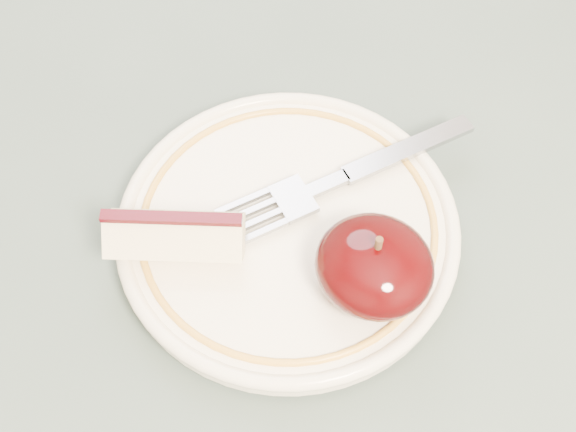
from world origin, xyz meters
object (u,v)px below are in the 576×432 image
Objects in this scene: table at (138,355)px; fork at (344,177)px; plate at (288,229)px; apple_half at (374,266)px.

table is 0.18m from fork.
apple_half is (0.06, -0.00, 0.02)m from plate.
table is 0.19m from apple_half.
apple_half is 0.41× the size of fork.
plate is at bearing 175.23° from apple_half.
plate is 0.05m from fork.
fork is at bearing 77.02° from plate.
table is at bearing -125.33° from plate.
plate is at bearing -165.04° from fork.
fork is (0.01, 0.04, 0.01)m from plate.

